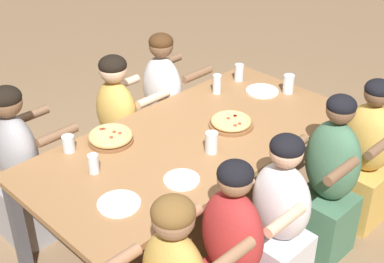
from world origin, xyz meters
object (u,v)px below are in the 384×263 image
Objects in this scene: diner_far_midright at (163,109)px; diner_far_center at (118,131)px; drinking_glass_c at (212,142)px; diner_near_midright at (328,186)px; drinking_glass_f at (94,165)px; drinking_glass_a at (217,85)px; empty_plate_b at (119,204)px; drinking_glass_d at (289,84)px; diner_near_right at (364,161)px; drinking_glass_e at (69,144)px; empty_plate_a at (262,91)px; diner_near_midleft at (230,262)px; diner_near_center at (278,227)px; diner_far_left at (21,173)px; empty_plate_c at (182,180)px; pizza_board_main at (231,122)px; pizza_board_second at (111,137)px; drinking_glass_b at (239,73)px.

diner_far_center is at bearing -90.00° from diner_far_midright.
diner_far_center is (-0.01, 0.93, -0.31)m from drinking_glass_c.
diner_near_midright is 1.04× the size of diner_far_center.
drinking_glass_f is 0.92m from diner_far_center.
empty_plate_b is at bearing -158.40° from drinking_glass_a.
drinking_glass_d is 0.77m from diner_near_right.
drinking_glass_e is at bearing 85.01° from drinking_glass_f.
diner_near_midleft is (-1.28, -0.83, -0.24)m from empty_plate_a.
drinking_glass_f is at bearing 13.55° from diner_near_midleft.
empty_plate_a is at bearing -12.62° from drinking_glass_e.
empty_plate_a and empty_plate_b have the same top height.
drinking_glass_e is 0.09× the size of diner_near_center.
drinking_glass_f is at bearing 15.48° from diner_far_left.
diner_far_midright is 1.70m from diner_near_midleft.
diner_near_right reaches higher than empty_plate_c.
drinking_glass_d is at bearing 8.83° from drinking_glass_c.
diner_far_left reaches higher than drinking_glass_e.
empty_plate_b is 1.12× the size of empty_plate_c.
pizza_board_main is 2.10× the size of drinking_glass_d.
pizza_board_second is 0.25× the size of diner_far_midright.
diner_far_midright is (-0.54, 0.78, -0.30)m from drinking_glass_d.
drinking_glass_b is at bearing 36.73° from pizza_board_main.
empty_plate_b is 0.20× the size of diner_near_midleft.
diner_far_left is at bearing 163.52° from drinking_glass_a.
empty_plate_c is 2.00× the size of drinking_glass_e.
empty_plate_b is 1.68m from drinking_glass_b.
empty_plate_c is at bearing -169.74° from drinking_glass_d.
drinking_glass_d is at bearing 10.26° from empty_plate_c.
pizza_board_main is at bearing -162.62° from empty_plate_a.
diner_far_left reaches higher than drinking_glass_d.
drinking_glass_f is at bearing 178.65° from empty_plate_a.
diner_far_center is at bearing 18.85° from diner_near_midright.
drinking_glass_d reaches higher than pizza_board_main.
empty_plate_c is 0.19× the size of diner_near_center.
diner_far_left is (-0.08, 0.93, -0.23)m from empty_plate_b.
diner_near_midright is at bearing -90.00° from diner_near_center.
drinking_glass_a is 1.49m from diner_far_left.
drinking_glass_f is (-1.23, -0.19, -0.02)m from drinking_glass_a.
drinking_glass_a is at bearing 8.70° from drinking_glass_f.
diner_far_left is at bearing 41.33° from diner_near_midright.
diner_far_midright reaches higher than diner_far_center.
drinking_glass_e is 0.09× the size of diner_far_midright.
pizza_board_main is at bearing -28.22° from drinking_glass_e.
pizza_board_second is at bearing 47.22° from diner_far_left.
drinking_glass_e is (-0.92, 0.49, 0.02)m from pizza_board_main.
diner_near_midleft reaches higher than diner_near_center.
empty_plate_c is (-0.65, -0.21, -0.02)m from pizza_board_main.
diner_near_center reaches higher than drinking_glass_f.
drinking_glass_c is at bearing -37.92° from diner_near_midleft.
diner_far_midright is (1.05, 0.31, -0.28)m from drinking_glass_e.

